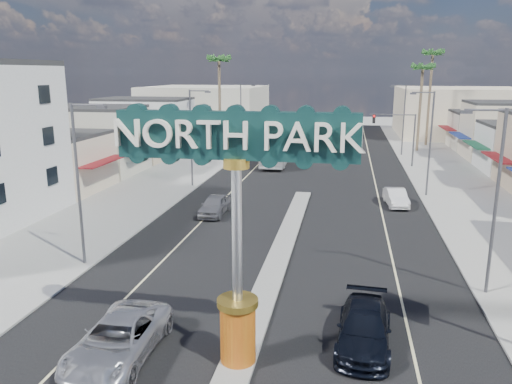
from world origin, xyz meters
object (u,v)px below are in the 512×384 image
at_px(suv_left, 118,339).
at_px(car_parked_right, 396,197).
at_px(traffic_signal_right, 398,129).
at_px(palm_right_mid, 423,72).
at_px(streetlight_r_near, 493,193).
at_px(streetlight_r_far, 403,116).
at_px(city_bus, 276,151).
at_px(streetlight_l_mid, 193,133).
at_px(palm_right_far, 433,59).
at_px(car_parked_left, 215,205).
at_px(gateway_sign, 237,211).
at_px(streetlight_r_mid, 429,138).
at_px(suv_right, 364,328).
at_px(streetlight_l_near, 80,177).
at_px(traffic_signal_left, 238,126).
at_px(streetlight_l_far, 242,114).
at_px(palm_left_far, 219,64).

xyz_separation_m(suv_left, car_parked_right, (12.23, 24.81, -0.10)).
bearing_deg(traffic_signal_right, palm_right_mid, 72.37).
xyz_separation_m(traffic_signal_right, suv_left, (-13.70, -42.45, -3.48)).
bearing_deg(streetlight_r_near, streetlight_r_far, 90.00).
relative_size(traffic_signal_right, city_bus, 0.54).
distance_m(streetlight_l_mid, palm_right_far, 41.53).
distance_m(suv_left, car_parked_left, 19.66).
relative_size(streetlight_l_mid, suv_left, 1.58).
relative_size(gateway_sign, traffic_signal_right, 1.53).
xyz_separation_m(streetlight_r_mid, suv_right, (-5.82, -25.81, -4.33)).
distance_m(streetlight_l_near, palm_right_mid, 51.92).
bearing_deg(palm_right_mid, traffic_signal_right, -107.63).
xyz_separation_m(traffic_signal_left, palm_right_mid, (22.18, 12.01, 6.33)).
relative_size(streetlight_r_near, palm_right_mid, 0.74).
xyz_separation_m(streetlight_r_near, palm_right_mid, (2.57, 46.00, 5.54)).
height_order(traffic_signal_left, suv_right, traffic_signal_left).
height_order(palm_right_mid, palm_right_far, palm_right_far).
bearing_deg(streetlight_l_near, traffic_signal_left, 87.90).
bearing_deg(car_parked_left, streetlight_r_far, 63.08).
bearing_deg(streetlight_l_far, streetlight_r_mid, -46.52).
height_order(streetlight_l_near, city_bus, streetlight_l_near).
bearing_deg(streetlight_r_near, streetlight_l_far, 116.42).
xyz_separation_m(traffic_signal_left, car_parked_left, (3.15, -22.85, -3.53)).
relative_size(palm_right_far, city_bus, 1.28).
distance_m(traffic_signal_left, streetlight_r_near, 39.26).
bearing_deg(gateway_sign, car_parked_right, 72.45).
bearing_deg(streetlight_r_far, car_parked_right, -96.05).
relative_size(streetlight_r_mid, palm_right_far, 0.64).
bearing_deg(streetlight_l_far, traffic_signal_left, -81.14).
bearing_deg(streetlight_l_far, palm_right_far, 21.46).
distance_m(streetlight_l_far, city_bus, 11.03).
distance_m(streetlight_l_far, streetlight_r_near, 46.90).
bearing_deg(traffic_signal_right, city_bus, -177.51).
distance_m(streetlight_r_near, suv_right, 9.30).
bearing_deg(streetlight_l_far, streetlight_r_far, 0.00).
height_order(palm_right_far, car_parked_left, palm_right_far).
bearing_deg(car_parked_left, suv_right, -56.71).
height_order(streetlight_l_mid, palm_left_far, palm_left_far).
bearing_deg(streetlight_l_far, suv_left, -83.31).
xyz_separation_m(traffic_signal_left, palm_left_far, (-3.82, 6.01, 7.22)).
xyz_separation_m(traffic_signal_left, suv_left, (4.67, -42.45, -3.48)).
xyz_separation_m(streetlight_l_mid, city_bus, (5.93, 13.40, -3.53)).
xyz_separation_m(streetlight_l_near, streetlight_r_near, (20.87, 0.00, 0.00)).
height_order(streetlight_r_near, suv_left, streetlight_r_near).
relative_size(streetlight_r_far, palm_right_far, 0.64).
relative_size(streetlight_l_mid, streetlight_l_far, 1.00).
bearing_deg(streetlight_r_mid, car_parked_right, -126.79).
bearing_deg(palm_right_mid, streetlight_r_mid, -95.64).
bearing_deg(streetlight_r_mid, traffic_signal_left, 144.50).
bearing_deg(streetlight_r_far, car_parked_left, -118.09).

